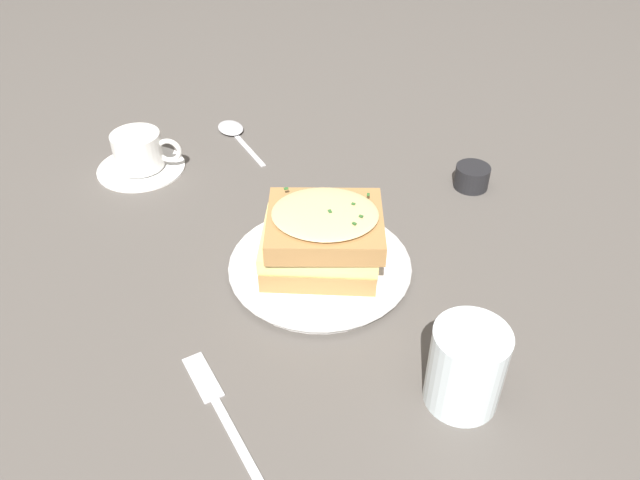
# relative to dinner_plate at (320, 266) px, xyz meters

# --- Properties ---
(ground_plane) EXTENTS (2.40, 2.40, 0.00)m
(ground_plane) POSITION_rel_dinner_plate_xyz_m (-0.01, -0.01, -0.01)
(ground_plane) COLOR #514C47
(dinner_plate) EXTENTS (0.23, 0.23, 0.02)m
(dinner_plate) POSITION_rel_dinner_plate_xyz_m (0.00, 0.00, 0.00)
(dinner_plate) COLOR white
(dinner_plate) RESTS_ON ground_plane
(sandwich) EXTENTS (0.15, 0.13, 0.08)m
(sandwich) POSITION_rel_dinner_plate_xyz_m (-0.00, 0.00, 0.05)
(sandwich) COLOR #A37542
(sandwich) RESTS_ON dinner_plate
(teacup_with_saucer) EXTENTS (0.13, 0.13, 0.06)m
(teacup_with_saucer) POSITION_rel_dinner_plate_xyz_m (0.30, -0.21, 0.02)
(teacup_with_saucer) COLOR white
(teacup_with_saucer) RESTS_ON ground_plane
(water_glass) EXTENTS (0.07, 0.07, 0.09)m
(water_glass) POSITION_rel_dinner_plate_xyz_m (-0.16, 0.17, 0.04)
(water_glass) COLOR silver
(water_glass) RESTS_ON ground_plane
(fork) EXTENTS (0.11, 0.15, 0.00)m
(fork) POSITION_rel_dinner_plate_xyz_m (0.08, 0.21, -0.01)
(fork) COLOR silver
(fork) RESTS_ON ground_plane
(spoon) EXTENTS (0.11, 0.14, 0.01)m
(spoon) POSITION_rel_dinner_plate_xyz_m (0.19, -0.34, -0.01)
(spoon) COLOR silver
(spoon) RESTS_ON ground_plane
(condiment_pot) EXTENTS (0.05, 0.05, 0.03)m
(condiment_pot) POSITION_rel_dinner_plate_xyz_m (-0.20, -0.22, 0.01)
(condiment_pot) COLOR black
(condiment_pot) RESTS_ON ground_plane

